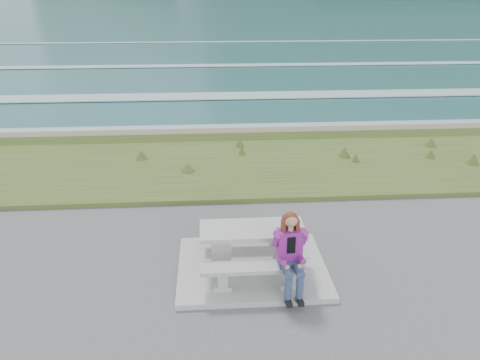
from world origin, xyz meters
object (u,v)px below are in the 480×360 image
object	(u,v)px
bench_seaward	(249,229)
seated_woman	(291,266)
picnic_table	(252,236)
bench_landward	(256,271)

from	to	relation	value
bench_seaward	seated_woman	world-z (taller)	seated_woman
bench_seaward	seated_woman	distance (m)	1.63
seated_woman	picnic_table	bearing A→B (deg)	118.69
picnic_table	seated_woman	xyz separation A→B (m)	(0.53, -0.83, -0.08)
picnic_table	bench_seaward	world-z (taller)	picnic_table
picnic_table	bench_landward	size ratio (longest dim) A/B	1.00
picnic_table	bench_seaward	size ratio (longest dim) A/B	1.00
bench_landward	seated_woman	size ratio (longest dim) A/B	1.32
seated_woman	bench_landward	bearing A→B (deg)	162.24
picnic_table	bench_landward	distance (m)	0.74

